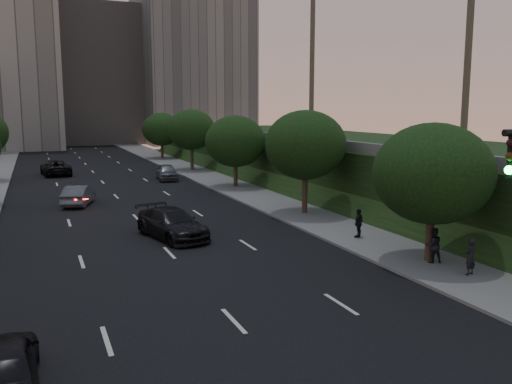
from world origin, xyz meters
name	(u,v)px	position (x,y,z in m)	size (l,w,h in m)	color
road_surface	(120,201)	(0.00, 30.00, 0.01)	(16.00, 140.00, 0.02)	black
sidewalk_right	(248,192)	(10.25, 30.00, 0.07)	(4.50, 140.00, 0.15)	slate
embankment	(383,165)	(22.00, 28.00, 2.00)	(18.00, 90.00, 4.00)	black
parapet_wall	(295,140)	(13.50, 28.00, 4.35)	(0.35, 90.00, 0.70)	slate
office_block_mid	(95,77)	(6.00, 102.00, 13.00)	(22.00, 18.00, 26.00)	gray
office_block_right	(191,51)	(24.00, 96.00, 18.00)	(20.00, 22.00, 36.00)	gray
tree_right_a	(433,174)	(10.30, 8.00, 4.02)	(5.20, 5.20, 6.24)	#38281C
tree_right_b	(305,145)	(10.30, 20.00, 4.52)	(5.20, 5.20, 6.74)	#38281C
tree_right_c	(235,141)	(10.30, 33.00, 4.02)	(5.20, 5.20, 6.24)	#38281C
tree_right_d	(191,130)	(10.30, 47.00, 4.52)	(5.20, 5.20, 6.74)	#38281C
tree_right_e	(162,129)	(10.30, 62.00, 4.02)	(5.20, 5.20, 6.24)	#38281C
sedan_near_left	(4,363)	(-6.64, 3.12, 0.68)	(1.61, 4.00, 1.36)	black
sedan_mid_left	(79,195)	(-2.95, 29.18, 0.72)	(1.53, 4.39, 1.45)	#4F5156
sedan_far_left	(56,168)	(-3.81, 48.32, 0.78)	(2.58, 5.60, 1.56)	black
sedan_near_right	(172,224)	(0.85, 16.96, 0.78)	(2.19, 5.38, 1.56)	black
sedan_far_right	(167,172)	(5.93, 40.33, 0.77)	(1.81, 4.50, 1.53)	#585A60
pedestrian_a	(470,256)	(10.39, 5.63, 0.91)	(0.56, 0.37, 1.53)	black
pedestrian_b	(433,245)	(10.21, 7.61, 0.92)	(0.75, 0.59, 1.55)	black
pedestrian_c	(359,223)	(9.78, 12.85, 0.92)	(0.90, 0.37, 1.53)	black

